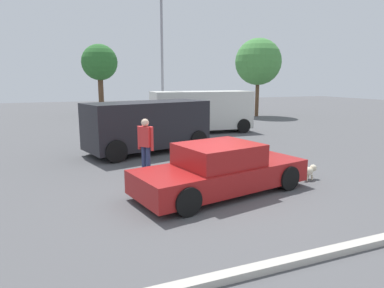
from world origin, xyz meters
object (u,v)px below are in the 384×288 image
object	(u,v)px
suv_dark	(148,125)
light_post_mid	(162,40)
van_white	(202,110)
sedan_foreground	(221,170)
pedestrian	(146,141)
dog	(309,171)

from	to	relation	value
suv_dark	light_post_mid	size ratio (longest dim) A/B	0.68
van_white	light_post_mid	distance (m)	4.54
sedan_foreground	pedestrian	bearing A→B (deg)	107.27
suv_dark	pedestrian	size ratio (longest dim) A/B	3.02
van_white	pedestrian	xyz separation A→B (m)	(-4.91, -7.06, -0.19)
dog	light_post_mid	distance (m)	12.29
suv_dark	pedestrian	bearing A→B (deg)	59.22
suv_dark	dog	bearing A→B (deg)	106.11
dog	van_white	xyz separation A→B (m)	(0.73, 9.40, 0.94)
sedan_foreground	suv_dark	world-z (taller)	suv_dark
van_white	pedestrian	bearing A→B (deg)	-121.20
dog	pedestrian	world-z (taller)	pedestrian
dog	light_post_mid	xyz separation A→B (m)	(-0.87, 11.30, 4.74)
pedestrian	suv_dark	bearing A→B (deg)	35.78
van_white	pedestrian	world-z (taller)	van_white
van_white	sedan_foreground	bearing A→B (deg)	-107.18
suv_dark	light_post_mid	bearing A→B (deg)	-127.61
dog	suv_dark	distance (m)	6.43
van_white	suv_dark	size ratio (longest dim) A/B	1.06
sedan_foreground	light_post_mid	world-z (taller)	light_post_mid
dog	suv_dark	xyz separation A→B (m)	(-3.30, 5.46, 0.83)
dog	van_white	bearing A→B (deg)	74.45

